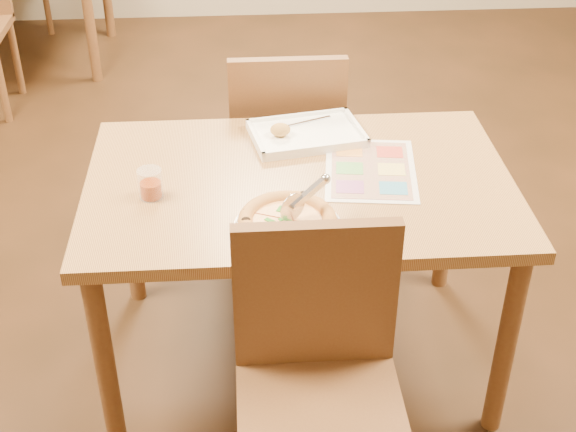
{
  "coord_description": "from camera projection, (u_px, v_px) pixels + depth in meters",
  "views": [
    {
      "loc": [
        -0.18,
        -2.08,
        1.98
      ],
      "look_at": [
        -0.05,
        -0.27,
        0.77
      ],
      "focal_mm": 50.0,
      "sensor_mm": 36.0,
      "label": 1
    }
  ],
  "objects": [
    {
      "name": "chair_far",
      "position": [
        286.0,
        132.0,
        3.02
      ],
      "size": [
        0.42,
        0.42,
        0.47
      ],
      "rotation": [
        0.0,
        0.0,
        3.14
      ],
      "color": "brown",
      "rests_on": "ground"
    },
    {
      "name": "glass_tumbler",
      "position": [
        151.0,
        185.0,
        2.33
      ],
      "size": [
        0.07,
        0.07,
        0.09
      ],
      "rotation": [
        0.0,
        0.0,
        0.21
      ],
      "color": "#8B2E0A",
      "rests_on": "dining_table"
    },
    {
      "name": "plate",
      "position": [
        288.0,
        229.0,
        2.2
      ],
      "size": [
        0.39,
        0.39,
        0.02
      ],
      "primitive_type": "cylinder",
      "rotation": [
        0.0,
        0.0,
        0.36
      ],
      "color": "silver",
      "rests_on": "dining_table"
    },
    {
      "name": "chair_near",
      "position": [
        318.0,
        354.0,
        2.02
      ],
      "size": [
        0.42,
        0.42,
        0.47
      ],
      "color": "brown",
      "rests_on": "ground"
    },
    {
      "name": "menu",
      "position": [
        370.0,
        169.0,
        2.48
      ],
      "size": [
        0.32,
        0.42,
        0.0
      ],
      "primitive_type": "cube",
      "rotation": [
        0.0,
        0.0,
        -0.12
      ],
      "color": "silver",
      "rests_on": "dining_table"
    },
    {
      "name": "pizza_cutter",
      "position": [
        303.0,
        198.0,
        2.18
      ],
      "size": [
        0.14,
        0.11,
        0.1
      ],
      "rotation": [
        0.0,
        0.0,
        0.63
      ],
      "color": "silver",
      "rests_on": "pizza"
    },
    {
      "name": "pizza",
      "position": [
        287.0,
        221.0,
        2.2
      ],
      "size": [
        0.27,
        0.27,
        0.04
      ],
      "rotation": [
        0.0,
        0.0,
        -0.4
      ],
      "color": "#DA984A",
      "rests_on": "plate"
    },
    {
      "name": "dining_table",
      "position": [
        299.0,
        203.0,
        2.49
      ],
      "size": [
        1.3,
        0.85,
        0.72
      ],
      "color": "#A77F43",
      "rests_on": "ground"
    },
    {
      "name": "appetizer_tray",
      "position": [
        305.0,
        135.0,
        2.65
      ],
      "size": [
        0.4,
        0.31,
        0.06
      ],
      "rotation": [
        0.0,
        0.0,
        0.19
      ],
      "color": "white",
      "rests_on": "dining_table"
    }
  ]
}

